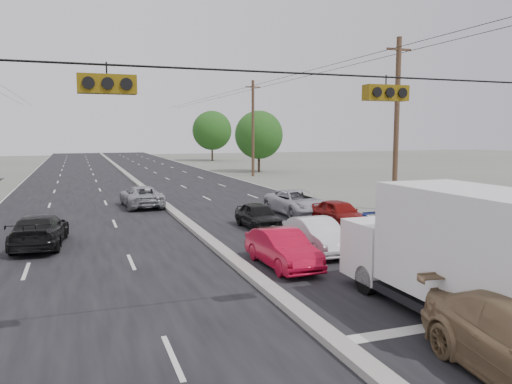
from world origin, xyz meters
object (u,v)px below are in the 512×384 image
tree_right_mid (259,135)px  tree_right_far (212,130)px  queue_car_c (297,203)px  box_truck (453,251)px  queue_car_d (415,235)px  red_sedan (282,249)px  oncoming_far (141,197)px  queue_car_a (259,216)px  queue_car_b (317,236)px  queue_car_e (340,213)px  utility_pole_right_b (397,123)px  utility_pole_right_c (253,128)px  oncoming_near (40,230)px

tree_right_mid → tree_right_far: 25.03m
queue_car_c → box_truck: bearing=-103.8°
tree_right_mid → queue_car_d: tree_right_mid is taller
queue_car_c → queue_car_d: queue_car_c is taller
box_truck → red_sedan: box_truck is taller
oncoming_far → queue_car_a: bearing=112.9°
queue_car_b → tree_right_far: bearing=79.1°
red_sedan → box_truck: bearing=-71.9°
tree_right_mid → queue_car_e: (-8.00, -33.30, -3.70)m
queue_car_a → queue_car_c: queue_car_c is taller
tree_right_mid → queue_car_e: size_ratio=1.92×
queue_car_e → utility_pole_right_b: bearing=27.4°
tree_right_mid → queue_car_c: size_ratio=1.45×
utility_pole_right_c → tree_right_mid: utility_pole_right_c is taller
tree_right_mid → utility_pole_right_b: bearing=-94.8°
utility_pole_right_b → oncoming_far: size_ratio=2.13×
oncoming_far → box_truck: bearing=99.8°
tree_right_far → oncoming_far: (-17.40, -48.62, -4.30)m
utility_pole_right_c → queue_car_e: utility_pole_right_c is taller
queue_car_a → queue_car_b: queue_car_b is taller
queue_car_b → queue_car_d: size_ratio=0.86×
queue_car_d → box_truck: bearing=-126.0°
box_truck → queue_car_b: 7.34m
tree_right_mid → queue_car_e: tree_right_mid is taller
tree_right_far → queue_car_e: size_ratio=2.19×
queue_car_a → queue_car_d: bearing=-59.9°
queue_car_c → queue_car_e: bearing=-84.6°
utility_pole_right_c → queue_car_a: size_ratio=2.79×
tree_right_mid → queue_car_e: bearing=-103.5°
utility_pole_right_b → oncoming_near: (-19.09, -3.24, -4.44)m
red_sedan → queue_car_e: (5.60, 6.06, 0.00)m
queue_car_a → queue_car_c: bearing=40.3°
queue_car_c → queue_car_d: (0.56, -9.56, -0.03)m
tree_right_mid → queue_car_a: (-12.00, -32.64, -3.73)m
red_sedan → queue_car_a: (1.60, 6.72, -0.02)m
tree_right_mid → red_sedan: (-13.60, -39.37, -3.70)m
tree_right_far → box_truck: size_ratio=1.26×
tree_right_far → queue_car_a: tree_right_far is taller
queue_car_a → queue_car_e: size_ratio=0.96×
tree_right_far → utility_pole_right_b: bearing=-93.6°
utility_pole_right_c → queue_car_d: bearing=-99.2°
tree_right_mid → oncoming_far: bearing=-124.8°
queue_car_e → oncoming_near: 13.59m
queue_car_a → queue_car_e: 4.05m
utility_pole_right_b → oncoming_near: utility_pole_right_b is taller
tree_right_far → red_sedan: tree_right_far is taller
queue_car_d → oncoming_near: oncoming_near is taller
box_truck → queue_car_c: bearing=79.3°
oncoming_far → red_sedan: bearing=97.0°
oncoming_near → box_truck: bearing=135.4°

